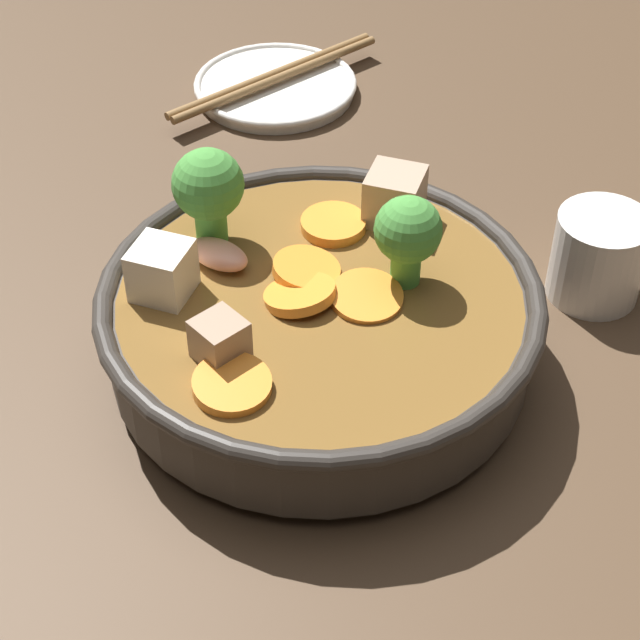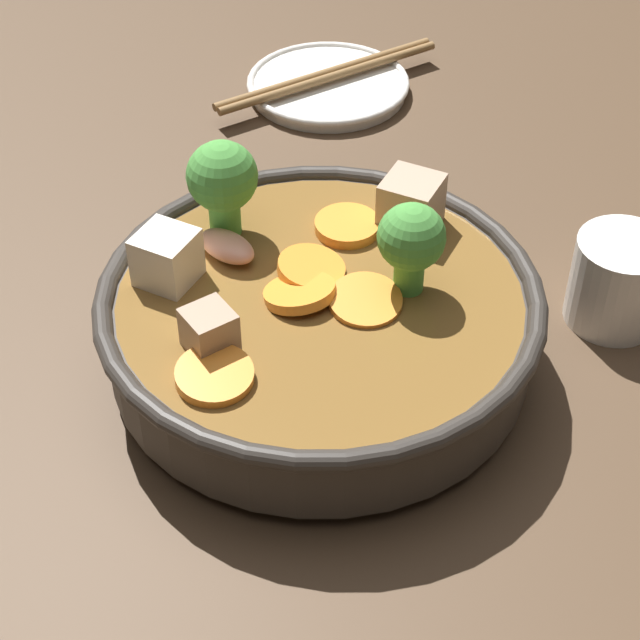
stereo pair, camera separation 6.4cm
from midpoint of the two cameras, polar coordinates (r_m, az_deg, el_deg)
ground_plane at (r=0.66m, az=2.75°, el=-2.56°), size 3.00×3.00×0.00m
stirfry_bowl at (r=0.64m, az=2.78°, el=0.18°), size 0.27×0.27×0.12m
side_saucer at (r=0.93m, az=2.44°, el=12.34°), size 0.14×0.14×0.01m
tea_cup at (r=0.71m, az=18.13°, el=1.92°), size 0.06×0.06×0.06m
chopsticks_pair at (r=0.92m, az=2.46°, el=12.86°), size 0.08×0.21×0.01m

